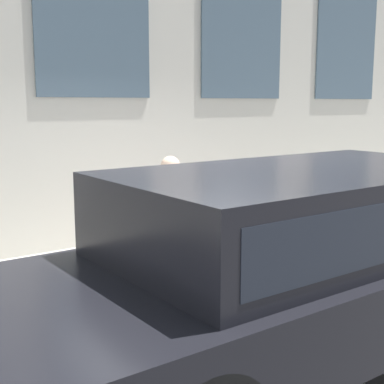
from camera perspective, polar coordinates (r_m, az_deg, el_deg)
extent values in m
plane|color=#514F4C|center=(5.61, 2.24, -12.62)|extent=(80.00, 80.00, 0.00)
cube|color=#B2ADA3|center=(6.57, -4.74, -8.50)|extent=(2.56, 60.00, 0.17)
cube|color=#4C6070|center=(10.74, 16.22, 15.25)|extent=(0.03, 1.65, 2.15)
cube|color=#4C6070|center=(8.87, 5.46, 16.87)|extent=(0.03, 1.65, 2.15)
cube|color=#4C6070|center=(7.45, -10.41, 18.19)|extent=(0.03, 1.65, 2.15)
cylinder|color=red|center=(6.34, 2.22, -8.17)|extent=(0.31, 0.31, 0.04)
cylinder|color=red|center=(6.24, 2.24, -5.09)|extent=(0.23, 0.23, 0.74)
sphere|color=maroon|center=(6.16, 2.26, -1.74)|extent=(0.24, 0.24, 0.24)
cylinder|color=black|center=(6.15, 2.27, -1.09)|extent=(0.08, 0.08, 0.10)
cylinder|color=red|center=(6.32, 3.42, -4.08)|extent=(0.09, 0.10, 0.09)
cylinder|color=red|center=(6.12, 1.04, -4.51)|extent=(0.09, 0.10, 0.09)
cylinder|color=#998466|center=(6.13, -1.91, -5.81)|extent=(0.09, 0.09, 0.65)
cylinder|color=#998466|center=(6.24, -2.61, -5.54)|extent=(0.09, 0.09, 0.65)
cube|color=#1E59A5|center=(6.06, -2.30, -0.48)|extent=(0.18, 0.12, 0.49)
cylinder|color=#1E59A5|center=(5.96, -1.63, -0.53)|extent=(0.08, 0.08, 0.46)
cylinder|color=#1E59A5|center=(6.16, -2.95, -0.20)|extent=(0.08, 0.08, 0.46)
sphere|color=beige|center=(6.01, -2.32, 2.83)|extent=(0.22, 0.22, 0.22)
cylinder|color=black|center=(4.32, -13.61, -13.92)|extent=(0.24, 0.83, 0.83)
cylinder|color=black|center=(6.20, 15.20, -6.74)|extent=(0.24, 0.83, 0.83)
cube|color=black|center=(4.40, 10.93, -9.39)|extent=(1.98, 5.18, 0.57)
cube|color=black|center=(4.35, 12.35, -1.56)|extent=(1.74, 3.21, 0.62)
cube|color=#1E232D|center=(4.35, 12.35, -1.56)|extent=(1.75, 2.96, 0.40)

